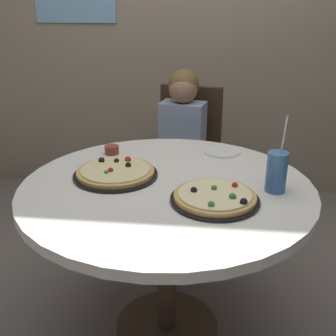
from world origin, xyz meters
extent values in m
plane|color=slate|center=(0.00, 0.00, 0.00)|extent=(8.00, 8.00, 0.00)
cube|color=gray|center=(0.00, 1.69, 1.45)|extent=(5.20, 0.12, 2.90)
cylinder|color=silver|center=(0.00, 0.00, 0.73)|extent=(1.20, 1.20, 0.04)
cylinder|color=#4C3826|center=(0.00, 0.00, 0.36)|extent=(0.09, 0.09, 0.69)
cylinder|color=#4C3826|center=(0.00, 0.00, 0.01)|extent=(0.48, 0.48, 0.02)
cube|color=#382619|center=(0.00, 0.88, 0.43)|extent=(0.47, 0.47, 0.04)
cube|color=#382619|center=(0.04, 1.06, 0.69)|extent=(0.40, 0.12, 0.52)
cylinder|color=#382619|center=(-0.20, 0.75, 0.21)|extent=(0.04, 0.04, 0.41)
cylinder|color=#382619|center=(0.13, 0.68, 0.21)|extent=(0.04, 0.04, 0.41)
cylinder|color=#382619|center=(-0.13, 1.09, 0.21)|extent=(0.04, 0.04, 0.41)
cylinder|color=#382619|center=(0.20, 1.01, 0.21)|extent=(0.04, 0.04, 0.41)
cube|color=#3F4766|center=(-0.03, 0.73, 0.23)|extent=(0.30, 0.36, 0.45)
cube|color=#8C9EB7|center=(0.00, 0.86, 0.67)|extent=(0.29, 0.21, 0.44)
sphere|color=#997051|center=(0.00, 0.86, 0.97)|extent=(0.17, 0.17, 0.17)
sphere|color=brown|center=(0.00, 0.88, 0.99)|extent=(0.18, 0.18, 0.18)
cylinder|color=black|center=(0.20, -0.14, 0.76)|extent=(0.33, 0.33, 0.01)
cylinder|color=tan|center=(0.20, -0.14, 0.77)|extent=(0.31, 0.31, 0.02)
cylinder|color=beige|center=(0.20, -0.14, 0.78)|extent=(0.27, 0.27, 0.01)
sphere|color=#387F33|center=(0.26, -0.17, 0.79)|extent=(0.03, 0.03, 0.03)
sphere|color=black|center=(0.12, -0.13, 0.79)|extent=(0.02, 0.02, 0.02)
sphere|color=#B2231E|center=(0.27, -0.07, 0.79)|extent=(0.02, 0.02, 0.02)
sphere|color=black|center=(0.30, -0.21, 0.79)|extent=(0.03, 0.03, 0.03)
sphere|color=#387F33|center=(0.18, -0.24, 0.79)|extent=(0.02, 0.02, 0.02)
sphere|color=#387F33|center=(0.19, -0.10, 0.79)|extent=(0.02, 0.02, 0.02)
cylinder|color=black|center=(-0.23, 0.06, 0.76)|extent=(0.36, 0.36, 0.01)
cylinder|color=tan|center=(-0.23, 0.06, 0.77)|extent=(0.33, 0.33, 0.02)
cylinder|color=beige|center=(-0.23, 0.06, 0.78)|extent=(0.29, 0.29, 0.01)
sphere|color=black|center=(-0.31, 0.13, 0.79)|extent=(0.03, 0.03, 0.03)
sphere|color=#B2231E|center=(-0.19, 0.16, 0.79)|extent=(0.03, 0.03, 0.03)
sphere|color=black|center=(-0.24, 0.14, 0.79)|extent=(0.02, 0.02, 0.02)
sphere|color=black|center=(-0.18, 0.09, 0.79)|extent=(0.03, 0.03, 0.03)
sphere|color=#B2231E|center=(-0.24, 0.03, 0.79)|extent=(0.02, 0.02, 0.02)
sphere|color=#387F33|center=(-0.25, 0.01, 0.79)|extent=(0.02, 0.02, 0.02)
cylinder|color=#3F72B2|center=(0.43, -0.02, 0.83)|extent=(0.08, 0.08, 0.16)
cylinder|color=white|center=(0.44, -0.02, 0.95)|extent=(0.02, 0.04, 0.22)
cylinder|color=brown|center=(-0.31, 0.33, 0.77)|extent=(0.07, 0.07, 0.04)
cylinder|color=white|center=(0.23, 0.41, 0.76)|extent=(0.18, 0.18, 0.01)
camera|label=1|loc=(0.17, -1.53, 1.44)|focal=44.09mm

